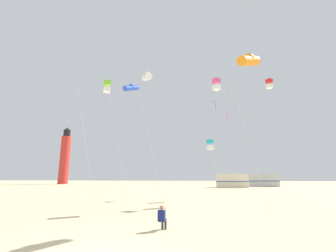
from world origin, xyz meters
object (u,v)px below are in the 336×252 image
(kite_box_rainbow, at_px, (216,84))
(kite_box_cyan, at_px, (210,145))
(kite_diamond_magenta, at_px, (226,115))
(lighthouse_distant, at_px, (65,157))
(kite_tube_blue, at_px, (131,88))
(kite_tube_white, at_px, (147,77))
(kite_flyer_standing, at_px, (162,217))
(rv_van_silver, at_px, (264,180))
(kite_diamond_violet, at_px, (215,106))
(rv_van_cream, at_px, (232,181))
(kite_tube_orange, at_px, (249,60))
(kite_box_lime, at_px, (107,87))
(kite_box_scarlet, at_px, (269,84))

(kite_box_rainbow, bearing_deg, kite_box_cyan, 95.13)
(kite_diamond_magenta, relative_size, lighthouse_distant, 0.53)
(kite_tube_blue, height_order, kite_tube_white, kite_tube_blue)
(kite_flyer_standing, relative_size, rv_van_silver, 0.18)
(kite_diamond_violet, xyz_separation_m, rv_van_cream, (5.02, 20.93, -10.37))
(kite_diamond_magenta, distance_m, lighthouse_distant, 60.18)
(kite_tube_blue, xyz_separation_m, kite_tube_orange, (11.89, -12.67, -3.26))
(kite_diamond_violet, bearing_deg, kite_diamond_magenta, -88.44)
(kite_box_rainbow, relative_size, rv_van_silver, 1.83)
(kite_tube_blue, height_order, kite_tube_orange, kite_tube_blue)
(kite_diamond_magenta, bearing_deg, kite_box_cyan, 109.52)
(kite_box_lime, relative_size, kite_tube_orange, 1.01)
(kite_flyer_standing, relative_size, lighthouse_distant, 0.07)
(kite_box_cyan, relative_size, lighthouse_distant, 0.39)
(rv_van_cream, relative_size, rv_van_silver, 1.01)
(kite_tube_white, relative_size, kite_box_scarlet, 0.91)
(kite_box_scarlet, bearing_deg, kite_tube_white, -153.69)
(kite_box_rainbow, bearing_deg, kite_flyer_standing, -111.78)
(kite_flyer_standing, height_order, kite_diamond_magenta, kite_diamond_magenta)
(kite_box_cyan, relative_size, kite_box_rainbow, 0.55)
(kite_box_cyan, height_order, kite_tube_white, kite_tube_white)
(kite_flyer_standing, bearing_deg, kite_diamond_violet, -90.90)
(kite_box_cyan, xyz_separation_m, kite_tube_orange, (2.07, -11.14, 4.56))
(kite_box_lime, bearing_deg, kite_box_cyan, 33.39)
(kite_diamond_violet, relative_size, kite_tube_orange, 1.12)
(kite_box_scarlet, distance_m, lighthouse_distant, 61.54)
(kite_box_cyan, xyz_separation_m, kite_diamond_magenta, (1.38, -3.88, 2.42))
(kite_tube_blue, height_order, lighthouse_distant, lighthouse_distant)
(kite_diamond_magenta, distance_m, rv_van_silver, 36.77)
(kite_box_cyan, distance_m, kite_tube_blue, 12.65)
(kite_box_rainbow, bearing_deg, rv_van_silver, 68.83)
(lighthouse_distant, relative_size, rv_van_cream, 2.57)
(kite_tube_blue, distance_m, kite_tube_white, 8.40)
(kite_diamond_magenta, xyz_separation_m, kite_box_lime, (-11.34, -2.69, 2.42))
(kite_diamond_violet, distance_m, kite_tube_orange, 15.48)
(kite_diamond_magenta, bearing_deg, rv_van_cream, 80.64)
(kite_flyer_standing, xyz_separation_m, kite_box_cyan, (3.55, 14.96, 5.36))
(rv_van_cream, bearing_deg, kite_tube_orange, -99.23)
(kite_flyer_standing, height_order, kite_box_lime, kite_box_lime)
(kite_tube_blue, distance_m, kite_box_scarlet, 17.21)
(kite_box_lime, height_order, kite_tube_orange, kite_box_lime)
(kite_flyer_standing, height_order, rv_van_silver, rv_van_silver)
(rv_van_cream, bearing_deg, kite_flyer_standing, -106.40)
(kite_flyer_standing, bearing_deg, kite_box_lime, -39.74)
(kite_flyer_standing, bearing_deg, kite_box_rainbow, -98.94)
(kite_flyer_standing, relative_size, kite_tube_blue, 0.08)
(kite_diamond_violet, bearing_deg, lighthouse_distant, 138.97)
(kite_tube_blue, bearing_deg, rv_van_silver, 50.07)
(kite_tube_orange, bearing_deg, kite_flyer_standing, -145.79)
(kite_flyer_standing, relative_size, kite_box_scarlet, 0.08)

